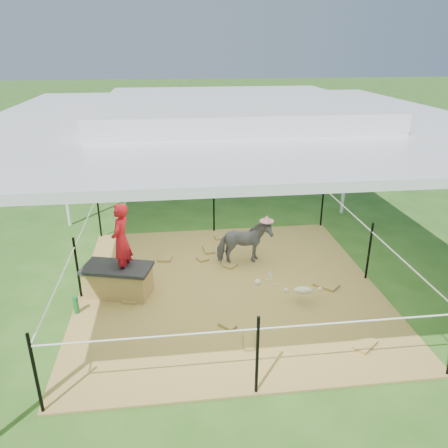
{
  "coord_description": "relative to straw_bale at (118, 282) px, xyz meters",
  "views": [
    {
      "loc": [
        -0.81,
        -5.9,
        3.55
      ],
      "look_at": [
        0.0,
        0.6,
        0.85
      ],
      "focal_mm": 35.0,
      "sensor_mm": 36.0,
      "label": 1
    }
  ],
  "objects": [
    {
      "name": "ground",
      "position": [
        1.68,
        -0.0,
        -0.24
      ],
      "size": [
        90.0,
        90.0,
        0.0
      ],
      "primitive_type": "plane",
      "color": "#2D5919",
      "rests_on": "ground"
    },
    {
      "name": "hay_patch",
      "position": [
        1.68,
        -0.0,
        -0.22
      ],
      "size": [
        4.6,
        4.6,
        0.03
      ],
      "primitive_type": "cube",
      "color": "brown",
      "rests_on": "ground"
    },
    {
      "name": "canopy_tent",
      "position": [
        1.68,
        -0.0,
        2.45
      ],
      "size": [
        6.3,
        6.3,
        2.9
      ],
      "color": "silver",
      "rests_on": "ground"
    },
    {
      "name": "rope_fence",
      "position": [
        1.68,
        -0.0,
        0.4
      ],
      "size": [
        4.54,
        4.54,
        1.0
      ],
      "color": "black",
      "rests_on": "ground"
    },
    {
      "name": "straw_bale",
      "position": [
        0.0,
        0.0,
        0.0
      ],
      "size": [
        1.03,
        0.71,
        0.42
      ],
      "primitive_type": "cube",
      "rotation": [
        0.0,
        0.0,
        -0.27
      ],
      "color": "#AA7C3E",
      "rests_on": "hay_patch"
    },
    {
      "name": "dark_cloth",
      "position": [
        0.0,
        0.0,
        0.24
      ],
      "size": [
        1.11,
        0.77,
        0.05
      ],
      "primitive_type": "cube",
      "rotation": [
        0.0,
        0.0,
        -0.27
      ],
      "color": "black",
      "rests_on": "straw_bale"
    },
    {
      "name": "woman",
      "position": [
        0.1,
        0.0,
        0.77
      ],
      "size": [
        0.37,
        0.47,
        1.13
      ],
      "primitive_type": "imported",
      "rotation": [
        0.0,
        0.0,
        -1.84
      ],
      "color": "red",
      "rests_on": "straw_bale"
    },
    {
      "name": "green_bottle",
      "position": [
        -0.55,
        -0.45,
        -0.08
      ],
      "size": [
        0.09,
        0.09,
        0.26
      ],
      "primitive_type": "cylinder",
      "rotation": [
        0.0,
        0.0,
        -0.27
      ],
      "color": "#186E2E",
      "rests_on": "hay_patch"
    },
    {
      "name": "pony",
      "position": [
        2.04,
        0.74,
        0.18
      ],
      "size": [
        0.97,
        0.56,
        0.77
      ],
      "primitive_type": "imported",
      "rotation": [
        0.0,
        0.0,
        1.74
      ],
      "color": "#525258",
      "rests_on": "hay_patch"
    },
    {
      "name": "pink_hat",
      "position": [
        2.04,
        0.74,
        0.62
      ],
      "size": [
        0.24,
        0.24,
        0.11
      ],
      "primitive_type": "cylinder",
      "color": "pink",
      "rests_on": "pony"
    },
    {
      "name": "foal",
      "position": [
        2.7,
        -0.59,
        0.02
      ],
      "size": [
        0.9,
        0.59,
        0.46
      ],
      "primitive_type": null,
      "rotation": [
        0.0,
        0.0,
        -0.16
      ],
      "color": "beige",
      "rests_on": "hay_patch"
    },
    {
      "name": "trash_barrel",
      "position": [
        5.39,
        5.7,
        0.19
      ],
      "size": [
        0.56,
        0.56,
        0.87
      ],
      "primitive_type": "cylinder",
      "rotation": [
        0.0,
        0.0,
        0.01
      ],
      "color": "blue",
      "rests_on": "ground"
    },
    {
      "name": "picnic_table_near",
      "position": [
        3.81,
        8.7,
        0.14
      ],
      "size": [
        2.21,
        1.96,
        0.76
      ],
      "primitive_type": "cube",
      "rotation": [
        0.0,
        0.0,
        0.43
      ],
      "color": "brown",
      "rests_on": "ground"
    },
    {
      "name": "picnic_table_far",
      "position": [
        6.48,
        9.23,
        0.1
      ],
      "size": [
        1.93,
        1.68,
        0.67
      ],
      "primitive_type": "cube",
      "rotation": [
        0.0,
        0.0,
        -0.38
      ],
      "color": "brown",
      "rests_on": "ground"
    },
    {
      "name": "distant_person",
      "position": [
        3.95,
        8.06,
        0.29
      ],
      "size": [
        0.53,
        0.43,
        1.06
      ],
      "primitive_type": "imported",
      "rotation": [
        0.0,
        0.0,
        3.19
      ],
      "color": "#315AB8",
      "rests_on": "ground"
    }
  ]
}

